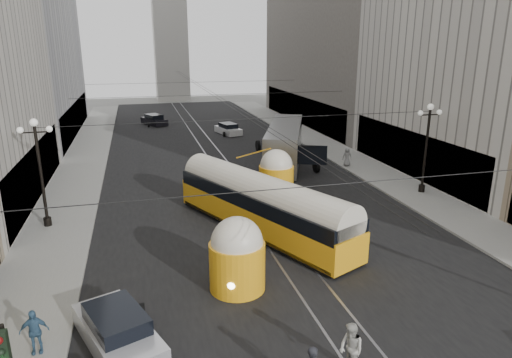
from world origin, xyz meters
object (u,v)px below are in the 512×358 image
city_bus (285,141)px  pedestrian_sidewalk_right (347,157)px  sedan_silver (118,331)px  streetcar (261,204)px  pedestrian_crossing_b (351,349)px  pedestrian_sidewalk_left (34,331)px

city_bus → pedestrian_sidewalk_right: 5.90m
city_bus → sedan_silver: bearing=-120.4°
streetcar → pedestrian_crossing_b: streetcar is taller
pedestrian_crossing_b → city_bus: bearing=154.8°
sedan_silver → streetcar: bearing=48.9°
sedan_silver → pedestrian_sidewalk_right: 27.85m
pedestrian_sidewalk_right → streetcar: bearing=63.1°
pedestrian_crossing_b → streetcar: bearing=167.2°
city_bus → pedestrian_sidewalk_right: size_ratio=8.37×
city_bus → pedestrian_crossing_b: 28.37m
pedestrian_crossing_b → pedestrian_sidewalk_left: bearing=-120.6°
sedan_silver → pedestrian_crossing_b: (7.48, -3.31, 0.24)m
streetcar → pedestrian_crossing_b: size_ratio=7.94×
sedan_silver → city_bus: bearing=59.6°
pedestrian_sidewalk_left → sedan_silver: bearing=-7.1°
sedan_silver → pedestrian_sidewalk_left: bearing=174.8°
streetcar → pedestrian_sidewalk_right: 16.06m
city_bus → pedestrian_sidewalk_left: size_ratio=8.26×
streetcar → pedestrian_sidewalk_left: 13.63m
pedestrian_crossing_b → pedestrian_sidewalk_left: 10.83m
pedestrian_crossing_b → pedestrian_sidewalk_right: bearing=143.3°
streetcar → sedan_silver: (-7.77, -8.90, -1.01)m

